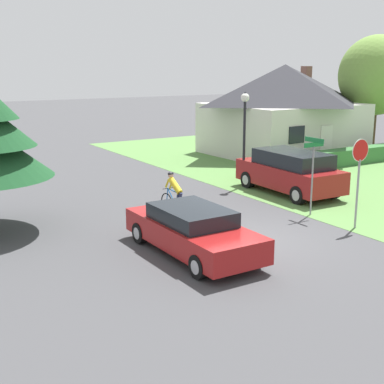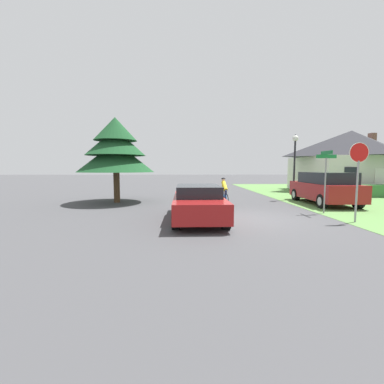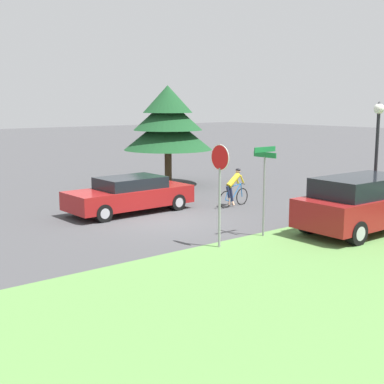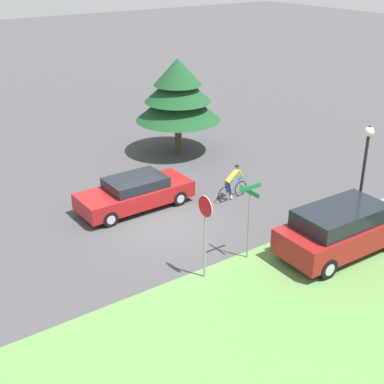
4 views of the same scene
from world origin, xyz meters
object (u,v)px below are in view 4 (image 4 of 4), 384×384
(sedan_left_lane, at_px, (135,193))
(cyclist, at_px, (232,183))
(parked_suv_right, at_px, (342,229))
(stop_sign, at_px, (205,221))
(street_name_sign, at_px, (249,209))
(street_lamp, at_px, (366,156))
(conifer_tall_near, at_px, (178,94))

(sedan_left_lane, distance_m, cyclist, 4.16)
(cyclist, relative_size, parked_suv_right, 0.35)
(stop_sign, distance_m, street_name_sign, 1.95)
(street_name_sign, bearing_deg, stop_sign, -86.55)
(cyclist, height_order, parked_suv_right, parked_suv_right)
(sedan_left_lane, xyz_separation_m, parked_suv_right, (7.29, 4.12, 0.24))
(street_lamp, height_order, conifer_tall_near, conifer_tall_near)
(cyclist, bearing_deg, conifer_tall_near, 72.10)
(parked_suv_right, xyz_separation_m, stop_sign, (-1.48, -4.85, 1.17))
(stop_sign, height_order, street_name_sign, stop_sign)
(conifer_tall_near, bearing_deg, sedan_left_lane, -48.93)
(cyclist, height_order, conifer_tall_near, conifer_tall_near)
(cyclist, height_order, stop_sign, stop_sign)
(sedan_left_lane, bearing_deg, cyclist, -23.45)
(cyclist, xyz_separation_m, stop_sign, (4.18, -4.56, 1.35))
(parked_suv_right, relative_size, conifer_tall_near, 0.99)
(sedan_left_lane, xyz_separation_m, street_name_sign, (5.69, 1.20, 1.23))
(sedan_left_lane, bearing_deg, street_lamp, -46.70)
(sedan_left_lane, distance_m, parked_suv_right, 8.38)
(stop_sign, xyz_separation_m, conifer_tall_near, (-10.32, 5.91, 1.04))
(parked_suv_right, relative_size, street_lamp, 1.19)
(sedan_left_lane, height_order, stop_sign, stop_sign)
(stop_sign, relative_size, street_lamp, 0.71)
(conifer_tall_near, bearing_deg, stop_sign, -29.79)
(cyclist, height_order, street_lamp, street_lamp)
(sedan_left_lane, bearing_deg, stop_sign, -97.59)
(cyclist, relative_size, street_lamp, 0.41)
(street_lamp, relative_size, conifer_tall_near, 0.84)
(sedan_left_lane, relative_size, stop_sign, 1.63)
(street_name_sign, height_order, conifer_tall_near, conifer_tall_near)
(street_name_sign, bearing_deg, parked_suv_right, 61.26)
(street_lamp, bearing_deg, cyclist, -154.33)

